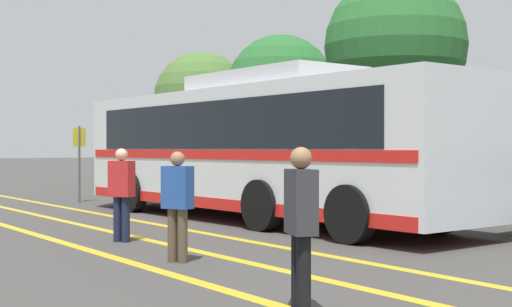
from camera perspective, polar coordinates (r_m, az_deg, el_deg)
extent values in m
plane|color=#423F3D|center=(16.59, -0.77, -5.13)|extent=(220.00, 220.00, 0.00)
cube|color=gold|center=(14.74, -6.99, -5.82)|extent=(31.36, 0.20, 0.01)
cube|color=gold|center=(14.15, -11.77, -6.08)|extent=(31.36, 0.20, 0.01)
cube|color=gold|center=(13.67, -16.90, -6.32)|extent=(31.36, 0.20, 0.01)
cube|color=#99999E|center=(19.09, 11.78, -4.19)|extent=(39.36, 0.36, 0.15)
cube|color=silver|center=(15.83, 0.00, 0.43)|extent=(11.45, 2.87, 2.57)
cube|color=black|center=(15.84, 0.00, 2.21)|extent=(9.86, 2.85, 1.01)
cube|color=red|center=(15.83, 0.00, -0.06)|extent=(11.22, 2.90, 0.20)
cube|color=red|center=(15.87, 0.00, -3.79)|extent=(11.22, 2.89, 0.24)
cube|color=black|center=(20.64, -9.75, 0.57)|extent=(0.12, 2.17, 1.89)
cube|color=black|center=(20.67, -9.75, 3.57)|extent=(0.10, 1.72, 0.24)
cube|color=silver|center=(15.46, 1.30, 5.87)|extent=(4.05, 2.11, 0.36)
cube|color=black|center=(20.91, -10.10, -2.49)|extent=(0.11, 1.85, 0.04)
cube|color=black|center=(20.92, -10.10, -3.03)|extent=(0.11, 1.85, 0.04)
cylinder|color=black|center=(18.19, -9.80, -3.07)|extent=(1.01, 0.32, 1.00)
cylinder|color=black|center=(19.41, -3.62, -2.85)|extent=(1.01, 0.32, 1.00)
cylinder|color=black|center=(13.80, 0.46, -4.16)|extent=(1.01, 0.32, 1.00)
cylinder|color=black|center=(15.38, 7.41, -3.70)|extent=(1.01, 0.32, 1.00)
cylinder|color=black|center=(12.03, 7.54, -4.84)|extent=(1.01, 0.32, 1.00)
cylinder|color=black|center=(13.80, 14.47, -4.18)|extent=(1.01, 0.32, 1.00)
cube|color=#9E9EA3|center=(26.40, -7.82, -1.89)|extent=(4.25, 1.98, 0.50)
cube|color=black|center=(26.29, -7.73, -0.78)|extent=(1.84, 1.62, 0.53)
cylinder|color=black|center=(27.28, -10.50, -2.35)|extent=(0.61, 0.24, 0.60)
cylinder|color=black|center=(27.92, -7.38, -2.28)|extent=(0.61, 0.24, 0.60)
cylinder|color=black|center=(24.90, -8.32, -2.60)|extent=(0.61, 0.24, 0.60)
cylinder|color=black|center=(25.60, -4.97, -2.52)|extent=(0.61, 0.24, 0.60)
cube|color=#4C3823|center=(21.44, -0.29, -2.18)|extent=(4.50, 1.92, 0.67)
cube|color=black|center=(21.51, -0.48, -0.54)|extent=(1.92, 1.60, 0.55)
cylinder|color=black|center=(20.93, 3.79, -3.16)|extent=(0.61, 0.23, 0.60)
cylinder|color=black|center=(19.88, 0.27, -3.35)|extent=(0.61, 0.23, 0.60)
cylinder|color=black|center=(23.04, -0.78, -2.84)|extent=(0.61, 0.23, 0.60)
cylinder|color=black|center=(22.08, -4.17, -2.98)|extent=(0.61, 0.23, 0.60)
cube|color=#4C3823|center=(17.04, 11.20, -2.80)|extent=(4.62, 2.14, 0.70)
cube|color=black|center=(16.95, 11.50, -0.75)|extent=(2.01, 1.71, 0.52)
cylinder|color=black|center=(17.34, 5.85, -3.90)|extent=(0.61, 0.25, 0.60)
cylinder|color=black|center=(18.59, 9.44, -3.62)|extent=(0.61, 0.25, 0.60)
cylinder|color=black|center=(15.55, 13.31, -4.40)|extent=(0.61, 0.25, 0.60)
cylinder|color=black|center=(16.94, 16.67, -4.02)|extent=(0.61, 0.25, 0.60)
cylinder|color=#191E38|center=(12.47, -11.02, -5.17)|extent=(0.14, 0.14, 0.78)
cylinder|color=#191E38|center=(12.37, -10.38, -5.22)|extent=(0.14, 0.14, 0.78)
cube|color=red|center=(12.38, -10.71, -2.00)|extent=(0.47, 0.40, 0.61)
sphere|color=beige|center=(12.37, -10.71, -0.09)|extent=(0.21, 0.21, 0.21)
cylinder|color=brown|center=(10.05, -5.90, -6.57)|extent=(0.14, 0.14, 0.75)
cylinder|color=brown|center=(10.14, -6.69, -6.51)|extent=(0.14, 0.14, 0.75)
cube|color=#264C99|center=(10.04, -6.30, -2.71)|extent=(0.47, 0.38, 0.60)
sphere|color=#9E704C|center=(10.02, -6.30, -0.42)|extent=(0.20, 0.20, 0.20)
cylinder|color=black|center=(6.81, 3.83, -9.80)|extent=(0.14, 0.14, 0.78)
cylinder|color=black|center=(6.97, 3.41, -9.56)|extent=(0.14, 0.14, 0.78)
cube|color=#333338|center=(6.80, 3.62, -3.87)|extent=(0.47, 0.36, 0.62)
sphere|color=#9E704C|center=(6.78, 3.62, -0.37)|extent=(0.21, 0.21, 0.21)
cylinder|color=#59595E|center=(21.82, -13.96, -0.84)|extent=(0.07, 0.07, 2.27)
cube|color=yellow|center=(21.82, -13.96, 1.27)|extent=(0.04, 0.40, 0.56)
cylinder|color=#513823|center=(21.49, 11.08, 0.21)|extent=(0.28, 0.28, 3.07)
sphere|color=#28662D|center=(21.71, 11.09, 8.46)|extent=(4.21, 4.21, 4.21)
cylinder|color=#513823|center=(31.86, -4.39, -0.51)|extent=(0.28, 0.28, 2.20)
sphere|color=#4C7033|center=(31.93, -4.39, 4.34)|extent=(4.25, 4.25, 4.25)
cylinder|color=#513823|center=(28.16, 1.99, -0.48)|extent=(0.28, 0.28, 2.35)
sphere|color=#28662D|center=(28.26, 2.00, 5.17)|extent=(4.29, 4.29, 4.29)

